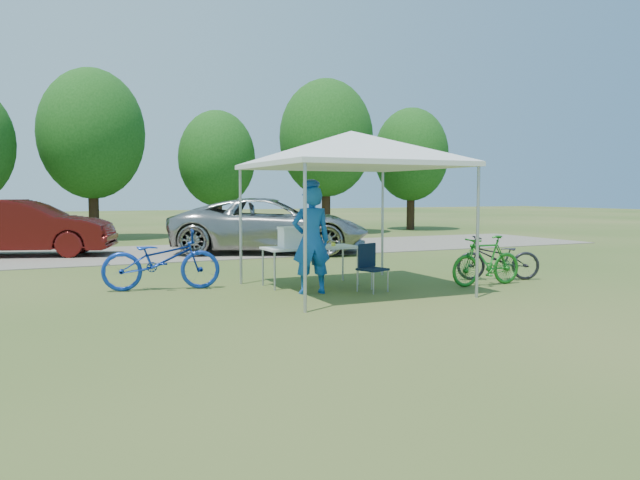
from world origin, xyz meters
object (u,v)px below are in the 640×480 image
Objects in this scene: minivan at (270,225)px; cyclist at (311,240)px; bike_dark at (499,258)px; folding_table at (311,249)px; bike_blue at (161,260)px; sedan at (24,228)px; cooler at (294,237)px; folding_chair at (370,263)px; bike_green at (486,261)px.

cyclist is at bearing -170.34° from minivan.
bike_dark is 7.20m from minivan.
folding_table is 2.64m from bike_blue.
folding_table is 9.15m from sedan.
minivan is at bearing 76.86° from folding_table.
folding_table is at bearing 0.00° from cooler.
minivan is at bearing 65.07° from folding_chair.
sedan reaches higher than bike_blue.
folding_table is 1.14× the size of bike_green.
cyclist reaches higher than sedan.
minivan is (1.76, 6.83, -0.12)m from cyclist.
cooler is 0.11× the size of sedan.
folding_chair is at bearing -58.14° from folding_table.
minivan is 6.46m from sedan.
bike_dark is at bearing -138.28° from minivan.
folding_chair is at bearing -64.23° from bike_dark.
minivan reaches higher than folding_chair.
cyclist is 3.96m from bike_dark.
minivan is at bearing -139.63° from bike_dark.
folding_table is at bearing -131.57° from sedan.
cyclist is at bearing -113.06° from folding_table.
folding_chair is 10.38m from sedan.
cooler is at bearing -113.63° from bike_green.
bike_green is 7.49m from minivan.
sedan is (-8.37, 8.68, 0.34)m from bike_dark.
minivan is at bearing -96.85° from cyclist.
cyclist reaches higher than minivan.
sedan is at bearing -55.24° from cyclist.
bike_dark is (3.94, -0.03, -0.47)m from cyclist.
bike_blue is 6.31m from bike_dark.
minivan is (3.96, 5.40, 0.25)m from bike_blue.
cyclist is (-1.02, 0.18, 0.42)m from folding_chair.
bike_blue is 1.24× the size of bike_dark.
bike_dark reaches higher than folding_chair.
folding_table is 0.86× the size of bike_blue.
bike_blue is at bearing 165.83° from cooler.
folding_chair is 0.15× the size of minivan.
bike_green is at bearing -27.28° from folding_chair.
cooler is at bearing 114.25° from folding_chair.
minivan is at bearing -89.63° from sedan.
minivan reaches higher than folding_table.
cyclist reaches higher than cooler.
minivan is (1.72, 5.96, -0.11)m from cooler.
bike_dark is 12.06m from sedan.
bike_blue is at bearing 167.59° from folding_table.
bike_green is at bearing -123.27° from sedan.
folding_chair is 1.49m from cooler.
folding_chair is at bearing 177.60° from cyclist.
bike_dark is 0.29× the size of minivan.
cyclist is 2.65m from bike_blue.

